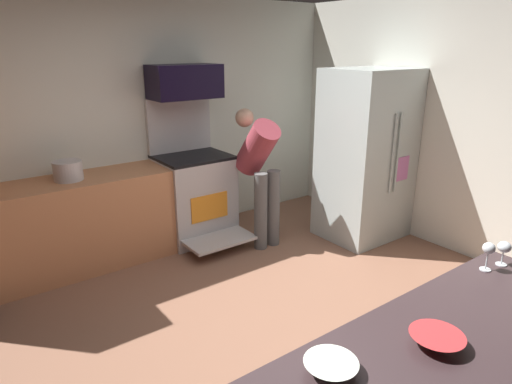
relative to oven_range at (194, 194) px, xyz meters
The scene contains 13 objects.
ground_plane 2.08m from the oven_range, 103.05° to the right, with size 5.20×4.80×0.02m, color #885C46.
wall_back 0.98m from the oven_range, 140.64° to the left, with size 5.20×0.12×2.60m, color silver.
wall_right 2.97m from the oven_range, 43.33° to the right, with size 0.12×4.80×2.60m, color silver.
lower_cabinet_run 1.36m from the oven_range, behind, with size 2.40×0.60×0.90m, color #C17B50.
oven_range is the anchor object (origin of this frame).
microwave 1.22m from the oven_range, 90.00° to the left, with size 0.74×0.38×0.35m, color black.
refrigerator 1.95m from the oven_range, 34.23° to the right, with size 0.89×0.76×1.87m.
person_cook 0.82m from the oven_range, 48.00° to the right, with size 0.31×0.63×1.45m.
mixing_bowl_small 3.48m from the oven_range, 109.91° to the right, with size 0.21×0.21×0.05m, color white.
mixing_bowl_prep 3.49m from the oven_range, 101.72° to the right, with size 0.23×0.23×0.05m, color red.
wine_glass_near 3.22m from the oven_range, 87.97° to the right, with size 0.07×0.07×0.17m.
wine_glass_mid 3.25m from the oven_range, 85.61° to the right, with size 0.07×0.07×0.14m.
stock_pot 1.38m from the oven_range, behind, with size 0.26×0.26×0.18m, color beige.
Camera 1 is at (-1.79, -2.25, 2.10)m, focal length 31.33 mm.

